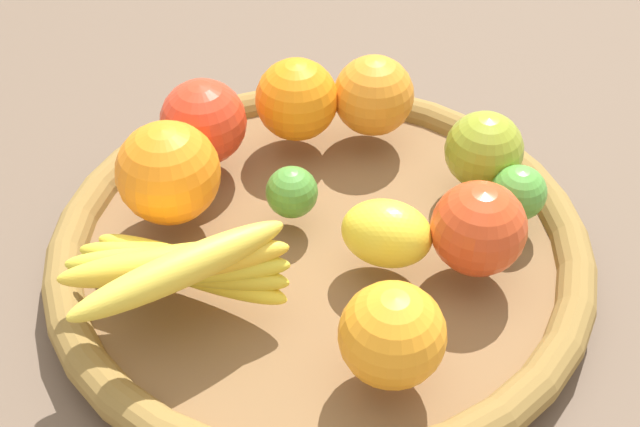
% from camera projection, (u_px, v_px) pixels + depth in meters
% --- Properties ---
extents(ground_plane, '(2.40, 2.40, 0.00)m').
position_uv_depth(ground_plane, '(320.00, 267.00, 0.72)').
color(ground_plane, brown).
rests_on(ground_plane, ground).
extents(basket, '(0.44, 0.44, 0.04)m').
position_uv_depth(basket, '(320.00, 250.00, 0.71)').
color(basket, brown).
rests_on(basket, ground_plane).
extents(banana_bunch, '(0.14, 0.16, 0.07)m').
position_uv_depth(banana_bunch, '(181.00, 266.00, 0.61)').
color(banana_bunch, yellow).
rests_on(banana_bunch, basket).
extents(apple_0, '(0.09, 0.09, 0.07)m').
position_uv_depth(apple_0, '(482.00, 148.00, 0.72)').
color(apple_0, '#909F29').
rests_on(apple_0, basket).
extents(orange_1, '(0.09, 0.09, 0.07)m').
position_uv_depth(orange_1, '(297.00, 99.00, 0.76)').
color(orange_1, orange).
rests_on(orange_1, basket).
extents(lime_1, '(0.06, 0.06, 0.04)m').
position_uv_depth(lime_1, '(292.00, 192.00, 0.70)').
color(lime_1, '#4E9438').
rests_on(lime_1, basket).
extents(apple_2, '(0.08, 0.08, 0.07)m').
position_uv_depth(apple_2, '(479.00, 228.00, 0.64)').
color(apple_2, '#D1451F').
rests_on(apple_2, basket).
extents(orange_2, '(0.10, 0.10, 0.07)m').
position_uv_depth(orange_2, '(392.00, 335.00, 0.57)').
color(orange_2, orange).
rests_on(orange_2, basket).
extents(orange_3, '(0.09, 0.09, 0.08)m').
position_uv_depth(orange_3, '(168.00, 173.00, 0.68)').
color(orange_3, orange).
rests_on(orange_3, basket).
extents(orange_0, '(0.08, 0.08, 0.07)m').
position_uv_depth(orange_0, '(374.00, 95.00, 0.77)').
color(orange_0, orange).
rests_on(orange_0, basket).
extents(lemon_0, '(0.09, 0.09, 0.05)m').
position_uv_depth(lemon_0, '(387.00, 233.00, 0.65)').
color(lemon_0, yellow).
rests_on(lemon_0, basket).
extents(apple_1, '(0.10, 0.10, 0.07)m').
position_uv_depth(apple_1, '(203.00, 122.00, 0.74)').
color(apple_1, red).
rests_on(apple_1, basket).
extents(lime_0, '(0.06, 0.06, 0.05)m').
position_uv_depth(lime_0, '(518.00, 193.00, 0.69)').
color(lime_0, '#54A13C').
rests_on(lime_0, basket).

